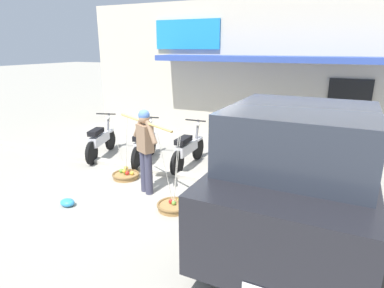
% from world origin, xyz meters
% --- Properties ---
extents(ground_plane, '(90.00, 90.00, 0.00)m').
position_xyz_m(ground_plane, '(0.00, 0.00, 0.00)').
color(ground_plane, '#9E998C').
extents(sidewalk_curb, '(20.00, 0.24, 0.10)m').
position_xyz_m(sidewalk_curb, '(0.00, 0.70, 0.05)').
color(sidewalk_curb, '#BAB4A5').
rests_on(sidewalk_curb, ground).
extents(fruit_vendor, '(1.67, 0.90, 1.70)m').
position_xyz_m(fruit_vendor, '(-0.39, -0.28, 0.98)').
color(fruit_vendor, '#38384C').
rests_on(fruit_vendor, ground).
extents(fruit_basket_left_side, '(0.60, 0.60, 1.45)m').
position_xyz_m(fruit_basket_left_side, '(0.43, -0.71, 0.08)').
color(fruit_basket_left_side, '#9E7542').
rests_on(fruit_basket_left_side, ground).
extents(fruit_basket_right_side, '(0.60, 0.60, 1.45)m').
position_xyz_m(fruit_basket_right_side, '(-1.22, 0.15, 0.08)').
color(fruit_basket_right_side, '#9E7542').
rests_on(fruit_basket_right_side, ground).
extents(motorcycle_nearest_shop, '(0.69, 1.77, 1.09)m').
position_xyz_m(motorcycle_nearest_shop, '(-2.68, 1.11, 0.45)').
color(motorcycle_nearest_shop, black).
rests_on(motorcycle_nearest_shop, ground).
extents(motorcycle_second_in_row, '(0.65, 1.78, 1.09)m').
position_xyz_m(motorcycle_second_in_row, '(-1.40, 1.20, 0.45)').
color(motorcycle_second_in_row, black).
rests_on(motorcycle_second_in_row, ground).
extents(motorcycle_third_in_row, '(0.54, 1.82, 1.09)m').
position_xyz_m(motorcycle_third_in_row, '(-0.25, 1.35, 0.45)').
color(motorcycle_third_in_row, black).
rests_on(motorcycle_third_in_row, ground).
extents(motorcycle_end_of_row, '(0.69, 1.77, 1.09)m').
position_xyz_m(motorcycle_end_of_row, '(0.93, 1.51, 0.45)').
color(motorcycle_end_of_row, black).
rests_on(motorcycle_end_of_row, ground).
extents(parked_truck, '(2.27, 4.76, 2.10)m').
position_xyz_m(parked_truck, '(2.55, -0.49, 1.03)').
color(parked_truck, black).
rests_on(parked_truck, ground).
extents(storefront_building, '(13.00, 6.00, 4.20)m').
position_xyz_m(storefront_building, '(1.22, 6.96, 2.10)').
color(storefront_building, beige).
rests_on(storefront_building, ground).
extents(plastic_litter_bag, '(0.28, 0.22, 0.14)m').
position_xyz_m(plastic_litter_bag, '(-1.41, -1.41, 0.07)').
color(plastic_litter_bag, '#3393D1').
rests_on(plastic_litter_bag, ground).
extents(wooden_crate, '(0.44, 0.36, 0.32)m').
position_xyz_m(wooden_crate, '(1.01, 1.90, 0.16)').
color(wooden_crate, olive).
rests_on(wooden_crate, ground).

